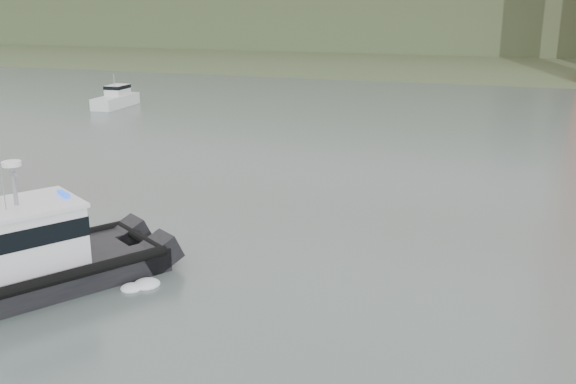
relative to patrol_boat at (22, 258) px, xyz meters
name	(u,v)px	position (x,y,z in m)	size (l,w,h in m)	color
ground	(222,315)	(7.89, 0.62, -1.30)	(400.00, 400.00, 0.00)	#4C5A55
headlands	(477,20)	(7.89, 126.11, 5.74)	(500.00, 105.36, 27.12)	#334628
patrol_boat	(22,258)	(0.00, 0.00, 0.00)	(8.84, 11.18, 5.19)	black
motorboat	(116,98)	(-22.59, 39.71, -0.42)	(2.55, 6.54, 3.53)	silver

